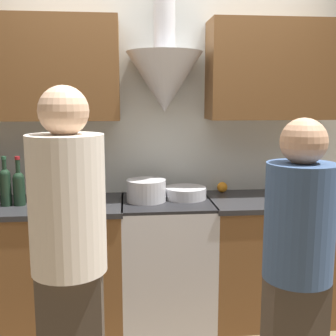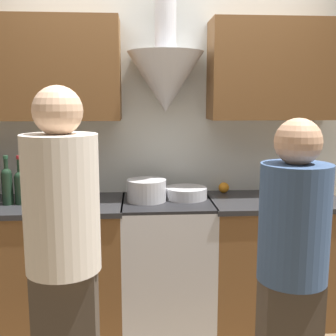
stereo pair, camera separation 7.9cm
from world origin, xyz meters
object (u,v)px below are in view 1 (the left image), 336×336
at_px(stock_pot, 146,190).
at_px(person_foreground_right, 297,269).
at_px(orange_fruit, 222,187).
at_px(wine_bottle_6, 19,186).
at_px(stove_range, 167,260).
at_px(wine_bottle_5, 5,185).
at_px(person_foreground_left, 69,253).
at_px(mixing_bowl, 186,193).

height_order(stock_pot, person_foreground_right, person_foreground_right).
bearing_deg(orange_fruit, stock_pot, -159.75).
distance_m(wine_bottle_6, stock_pot, 0.86).
bearing_deg(stove_range, wine_bottle_6, -178.40).
height_order(wine_bottle_5, orange_fruit, wine_bottle_5).
height_order(person_foreground_left, person_foreground_right, person_foreground_left).
xyz_separation_m(wine_bottle_6, mixing_bowl, (1.14, 0.08, -0.09)).
bearing_deg(person_foreground_left, wine_bottle_6, 114.15).
bearing_deg(person_foreground_right, orange_fruit, 91.09).
bearing_deg(wine_bottle_5, stove_range, 1.72).
distance_m(person_foreground_left, person_foreground_right, 1.03).
distance_m(orange_fruit, person_foreground_left, 1.61).
xyz_separation_m(stock_pot, mixing_bowl, (0.29, 0.05, -0.04)).
xyz_separation_m(stove_range, stock_pot, (-0.14, 0.00, 0.52)).
relative_size(stove_range, person_foreground_right, 0.58).
xyz_separation_m(wine_bottle_6, orange_fruit, (1.45, 0.25, -0.09)).
bearing_deg(wine_bottle_6, wine_bottle_5, -176.81).
height_order(orange_fruit, person_foreground_left, person_foreground_left).
bearing_deg(stock_pot, person_foreground_right, -61.77).
xyz_separation_m(wine_bottle_5, person_foreground_right, (1.56, -1.12, -0.19)).
bearing_deg(wine_bottle_6, stove_range, 1.60).
height_order(wine_bottle_6, person_foreground_right, person_foreground_right).
bearing_deg(stock_pot, orange_fruit, 20.25).
distance_m(stove_range, stock_pot, 0.54).
distance_m(wine_bottle_6, person_foreground_right, 1.87).
distance_m(wine_bottle_6, mixing_bowl, 1.15).
distance_m(stock_pot, orange_fruit, 0.63).
relative_size(stove_range, wine_bottle_6, 2.66).
bearing_deg(person_foreground_left, mixing_bowl, 58.36).
relative_size(stove_range, stock_pot, 3.23).
bearing_deg(stove_range, stock_pot, 179.12).
height_order(stove_range, stock_pot, stock_pot).
distance_m(orange_fruit, person_foreground_right, 1.38).
height_order(wine_bottle_6, person_foreground_left, person_foreground_left).
xyz_separation_m(stove_range, orange_fruit, (0.45, 0.22, 0.48)).
distance_m(mixing_bowl, person_foreground_right, 1.26).
xyz_separation_m(stock_pot, orange_fruit, (0.59, 0.22, -0.04)).
bearing_deg(orange_fruit, person_foreground_right, -88.91).
relative_size(stock_pot, orange_fruit, 3.43).
relative_size(orange_fruit, person_foreground_left, 0.05).
xyz_separation_m(wine_bottle_5, stock_pot, (0.94, 0.03, -0.06)).
height_order(stock_pot, orange_fruit, stock_pot).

